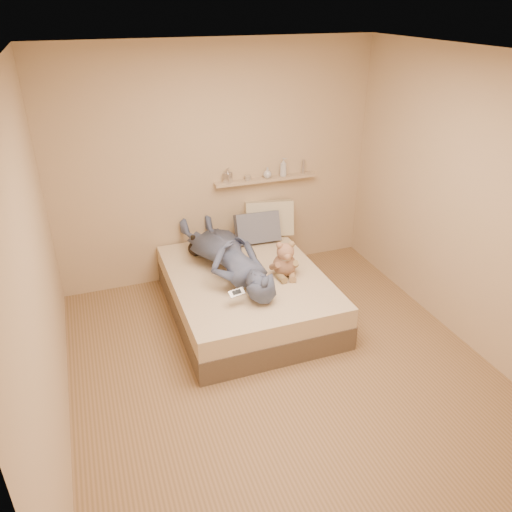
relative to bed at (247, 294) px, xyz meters
name	(u,v)px	position (x,y,z in m)	size (l,w,h in m)	color
room	(285,235)	(0.00, -0.93, 1.08)	(3.80, 3.80, 3.80)	#916E4B
bed	(247,294)	(0.00, 0.00, 0.00)	(1.50, 1.90, 0.45)	brown
game_console	(237,293)	(-0.27, -0.50, 0.36)	(0.16, 0.10, 0.05)	#A9ADB0
teddy_bear	(285,262)	(0.35, -0.15, 0.38)	(0.31, 0.31, 0.39)	#8C634D
dark_plush	(196,246)	(-0.38, 0.58, 0.34)	(0.17, 0.17, 0.26)	black
pillow_cream	(269,218)	(0.57, 0.83, 0.43)	(0.55, 0.16, 0.40)	beige
pillow_grey	(257,228)	(0.37, 0.69, 0.40)	(0.50, 0.14, 0.34)	slate
person	(226,254)	(-0.16, 0.14, 0.42)	(0.59, 1.61, 0.39)	#4B5376
wall_shelf	(266,179)	(0.55, 0.91, 0.88)	(1.20, 0.12, 0.03)	tan
shelf_bottles	(264,171)	(0.53, 0.91, 0.97)	(0.99, 0.13, 0.21)	silver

